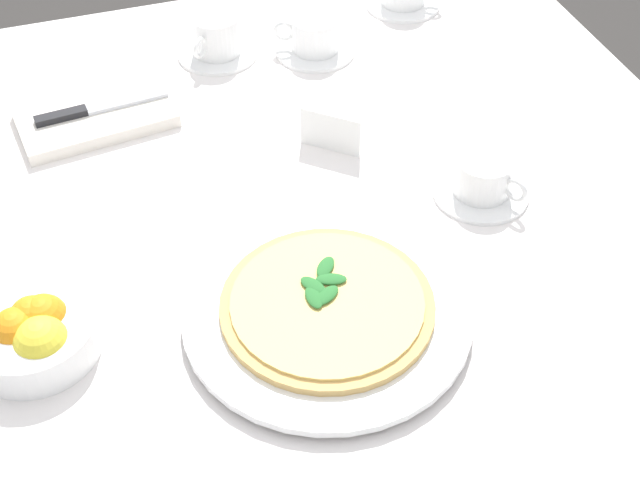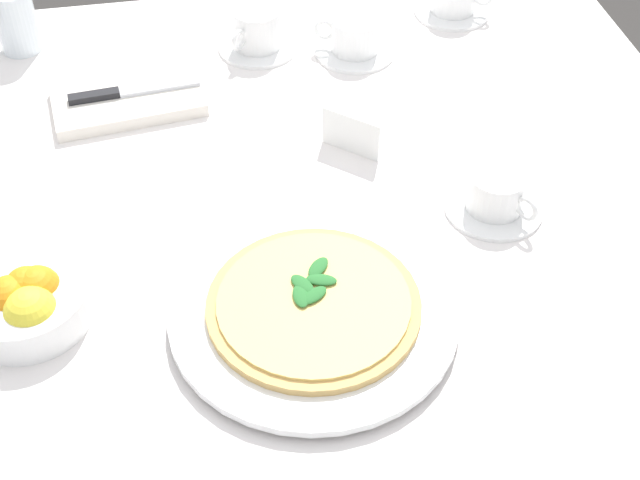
# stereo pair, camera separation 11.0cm
# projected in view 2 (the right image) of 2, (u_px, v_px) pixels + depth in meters

# --- Properties ---
(dining_table) EXTENTS (1.13, 1.13, 0.73)m
(dining_table) POSITION_uv_depth(u_px,v_px,m) (325.00, 260.00, 1.29)
(dining_table) COLOR white
(dining_table) RESTS_ON ground_plane
(pizza_plate) EXTENTS (0.34, 0.34, 0.02)m
(pizza_plate) POSITION_uv_depth(u_px,v_px,m) (314.00, 313.00, 1.03)
(pizza_plate) COLOR white
(pizza_plate) RESTS_ON dining_table
(pizza) EXTENTS (0.25, 0.25, 0.02)m
(pizza) POSITION_uv_depth(u_px,v_px,m) (314.00, 304.00, 1.02)
(pizza) COLOR #DBAD60
(pizza) RESTS_ON pizza_plate
(coffee_cup_far_right) EXTENTS (0.13, 0.13, 0.07)m
(coffee_cup_far_right) POSITION_uv_depth(u_px,v_px,m) (257.00, 31.00, 1.43)
(coffee_cup_far_right) COLOR white
(coffee_cup_far_right) RESTS_ON dining_table
(coffee_cup_back_corner) EXTENTS (0.13, 0.13, 0.06)m
(coffee_cup_back_corner) POSITION_uv_depth(u_px,v_px,m) (496.00, 194.00, 1.15)
(coffee_cup_back_corner) COLOR white
(coffee_cup_back_corner) RESTS_ON dining_table
(coffee_cup_near_left) EXTENTS (0.13, 0.13, 0.06)m
(coffee_cup_near_left) POSITION_uv_depth(u_px,v_px,m) (355.00, 38.00, 1.43)
(coffee_cup_near_left) COLOR white
(coffee_cup_near_left) RESTS_ON dining_table
(water_glass_far_left) EXTENTS (0.07, 0.07, 0.10)m
(water_glass_far_left) POSITION_uv_depth(u_px,v_px,m) (17.00, 25.00, 1.42)
(water_glass_far_left) COLOR white
(water_glass_far_left) RESTS_ON dining_table
(napkin_folded) EXTENTS (0.23, 0.16, 0.02)m
(napkin_folded) POSITION_uv_depth(u_px,v_px,m) (128.00, 99.00, 1.33)
(napkin_folded) COLOR white
(napkin_folded) RESTS_ON dining_table
(dinner_knife) EXTENTS (0.20, 0.04, 0.01)m
(dinner_knife) POSITION_uv_depth(u_px,v_px,m) (128.00, 91.00, 1.33)
(dinner_knife) COLOR silver
(dinner_knife) RESTS_ON napkin_folded
(citrus_bowl) EXTENTS (0.15, 0.15, 0.07)m
(citrus_bowl) POSITION_uv_depth(u_px,v_px,m) (27.00, 301.00, 1.02)
(citrus_bowl) COLOR white
(citrus_bowl) RESTS_ON dining_table
(menu_card) EXTENTS (0.07, 0.06, 0.06)m
(menu_card) POSITION_uv_depth(u_px,v_px,m) (351.00, 134.00, 1.24)
(menu_card) COLOR white
(menu_card) RESTS_ON dining_table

